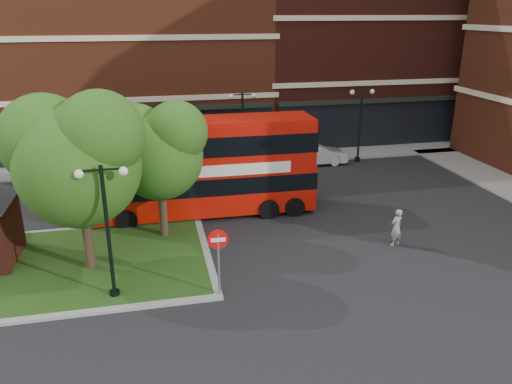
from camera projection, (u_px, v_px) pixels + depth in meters
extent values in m
plane|color=black|center=(265.00, 284.00, 18.93)|extent=(120.00, 120.00, 0.00)
cube|color=slate|center=(209.00, 161.00, 34.04)|extent=(44.00, 3.00, 0.12)
cube|color=maroon|center=(85.00, 50.00, 36.92)|extent=(26.00, 12.00, 14.00)
cube|color=#471911|center=(363.00, 33.00, 41.04)|extent=(18.00, 12.00, 16.00)
cube|color=gray|center=(54.00, 267.00, 20.04)|extent=(12.60, 7.60, 0.12)
cube|color=#19380F|center=(54.00, 267.00, 20.03)|extent=(12.00, 7.00, 0.15)
cylinder|color=#2D2116|center=(86.00, 225.00, 19.23)|extent=(0.36, 0.36, 3.92)
sphere|color=#244F13|center=(79.00, 166.00, 18.41)|extent=(4.60, 4.60, 4.60)
sphere|color=#244F13|center=(45.00, 140.00, 18.50)|extent=(3.45, 3.45, 3.45)
sphere|color=#244F13|center=(100.00, 135.00, 17.75)|extent=(3.22, 3.22, 3.22)
cylinder|color=#2D2116|center=(163.00, 202.00, 22.21)|extent=(0.36, 0.36, 3.47)
sphere|color=#244F13|center=(159.00, 156.00, 21.49)|extent=(3.80, 3.80, 3.80)
sphere|color=#244F13|center=(135.00, 136.00, 21.54)|extent=(2.85, 2.85, 2.85)
sphere|color=#244F13|center=(176.00, 132.00, 20.91)|extent=(2.66, 2.66, 2.66)
cylinder|color=black|center=(108.00, 235.00, 17.14)|extent=(0.14, 0.14, 5.00)
cylinder|color=black|center=(115.00, 294.00, 17.94)|extent=(0.36, 0.36, 0.30)
cube|color=black|center=(101.00, 170.00, 16.33)|extent=(1.40, 0.06, 0.06)
sphere|color=#F2EACC|center=(79.00, 174.00, 16.22)|extent=(0.32, 0.32, 0.32)
sphere|color=#F2EACC|center=(123.00, 171.00, 16.51)|extent=(0.32, 0.32, 0.32)
cylinder|color=black|center=(243.00, 132.00, 31.78)|extent=(0.14, 0.14, 5.00)
cylinder|color=black|center=(243.00, 167.00, 32.58)|extent=(0.36, 0.36, 0.30)
cube|color=black|center=(242.00, 94.00, 30.97)|extent=(1.40, 0.06, 0.06)
sphere|color=#F2EACC|center=(231.00, 96.00, 30.86)|extent=(0.32, 0.32, 0.32)
sphere|color=#F2EACC|center=(253.00, 96.00, 31.15)|extent=(0.32, 0.32, 0.32)
cylinder|color=black|center=(360.00, 126.00, 33.40)|extent=(0.14, 0.14, 5.00)
cylinder|color=black|center=(357.00, 159.00, 34.20)|extent=(0.36, 0.36, 0.30)
cube|color=black|center=(362.00, 90.00, 32.59)|extent=(1.40, 0.06, 0.06)
sphere|color=#F2EACC|center=(352.00, 92.00, 32.48)|extent=(0.32, 0.32, 0.32)
sphere|color=#F2EACC|center=(372.00, 91.00, 32.77)|extent=(0.32, 0.32, 0.32)
cube|color=#B41107|center=(203.00, 185.00, 24.99)|extent=(11.15, 2.65, 2.12)
cube|color=#B41107|center=(201.00, 144.00, 24.26)|extent=(11.04, 2.62, 2.12)
cube|color=black|center=(201.00, 142.00, 24.23)|extent=(11.15, 2.65, 0.96)
cube|color=silver|center=(205.00, 172.00, 23.42)|extent=(8.34, 0.13, 0.56)
imported|color=gray|center=(396.00, 227.00, 21.77)|extent=(0.72, 0.59, 1.70)
imported|color=silver|center=(165.00, 156.00, 32.73)|extent=(4.77, 2.20, 1.58)
imported|color=silver|center=(314.00, 154.00, 33.38)|extent=(4.36, 1.64, 1.42)
cylinder|color=slate|center=(219.00, 266.00, 17.67)|extent=(0.09, 0.09, 2.50)
cylinder|color=red|center=(218.00, 239.00, 17.32)|extent=(0.73, 0.10, 0.73)
cube|color=white|center=(218.00, 239.00, 17.32)|extent=(0.51, 0.07, 0.14)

